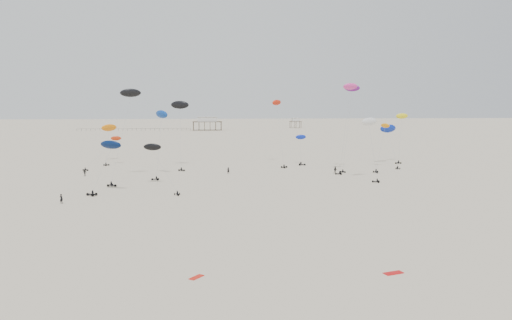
{
  "coord_description": "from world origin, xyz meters",
  "views": [
    {
      "loc": [
        -9.81,
        -13.06,
        18.23
      ],
      "look_at": [
        0.0,
        88.0,
        7.0
      ],
      "focal_mm": 35.0,
      "sensor_mm": 36.0,
      "label": 1
    }
  ],
  "objects": [
    {
      "name": "rig_4",
      "position": [
        11.98,
        138.77,
        13.35
      ],
      "size": [
        4.0,
        16.91,
        22.34
      ],
      "rotation": [
        0.0,
        0.0,
        5.39
      ],
      "color": "black",
      "rests_on": "ground"
    },
    {
      "name": "ground_plane",
      "position": [
        0.0,
        200.0,
        0.0
      ],
      "size": [
        900.0,
        900.0,
        0.0
      ],
      "primitive_type": "plane",
      "color": "#C1B599"
    },
    {
      "name": "rig_14",
      "position": [
        29.72,
        105.23,
        11.79
      ],
      "size": [
        4.95,
        8.93,
        15.36
      ],
      "rotation": [
        0.0,
        0.0,
        1.17
      ],
      "color": "black",
      "rests_on": "ground"
    },
    {
      "name": "rig_6",
      "position": [
        -39.98,
        138.23,
        5.37
      ],
      "size": [
        8.49,
        16.61,
        17.4
      ],
      "rotation": [
        0.0,
        0.0,
        4.12
      ],
      "color": "black",
      "rests_on": "ground"
    },
    {
      "name": "rig_1",
      "position": [
        51.09,
        139.57,
        10.71
      ],
      "size": [
        5.93,
        6.63,
        15.74
      ],
      "rotation": [
        0.0,
        0.0,
        1.9
      ],
      "color": "black",
      "rests_on": "ground"
    },
    {
      "name": "rig_8",
      "position": [
        27.62,
        117.78,
        18.86
      ],
      "size": [
        7.34,
        7.06,
        24.28
      ],
      "rotation": [
        0.0,
        0.0,
        1.31
      ],
      "color": "black",
      "rests_on": "ground"
    },
    {
      "name": "rig_2",
      "position": [
        38.89,
        122.95,
        6.66
      ],
      "size": [
        8.74,
        15.16,
        17.84
      ],
      "rotation": [
        0.0,
        0.0,
        3.15
      ],
      "color": "black",
      "rests_on": "ground"
    },
    {
      "name": "pavilion_main",
      "position": [
        -10.0,
        350.0,
        4.22
      ],
      "size": [
        21.0,
        13.0,
        9.8
      ],
      "color": "brown",
      "rests_on": "ground"
    },
    {
      "name": "pavilion_small",
      "position": [
        60.0,
        380.0,
        3.49
      ],
      "size": [
        9.0,
        7.0,
        8.0
      ],
      "color": "brown",
      "rests_on": "ground"
    },
    {
      "name": "rig_3",
      "position": [
        -21.23,
        99.65,
        7.06
      ],
      "size": [
        9.45,
        17.21,
        17.86
      ],
      "rotation": [
        0.0,
        0.0,
        3.4
      ],
      "color": "black",
      "rests_on": "ground"
    },
    {
      "name": "rig_12",
      "position": [
        46.15,
        136.76,
        9.95
      ],
      "size": [
        6.4,
        17.67,
        17.39
      ],
      "rotation": [
        0.0,
        0.0,
        -0.2
      ],
      "color": "black",
      "rests_on": "ground"
    },
    {
      "name": "rig_10",
      "position": [
        -30.76,
        92.15,
        7.78
      ],
      "size": [
        7.14,
        7.54,
        11.23
      ],
      "rotation": [
        0.0,
        0.0,
        1.21
      ],
      "color": "black",
      "rests_on": "ground"
    },
    {
      "name": "pier_fence",
      "position": [
        -62.0,
        350.0,
        0.77
      ],
      "size": [
        80.2,
        0.2,
        1.5
      ],
      "color": "black",
      "rests_on": "ground"
    },
    {
      "name": "spectator_2",
      "position": [
        -41.45,
        117.67,
        0.0
      ],
      "size": [
        1.24,
        0.77,
        1.98
      ],
      "primitive_type": "imported",
      "rotation": [
        0.0,
        0.0,
        6.15
      ],
      "color": "black",
      "rests_on": "ground"
    },
    {
      "name": "grounded_kite_b",
      "position": [
        -11.17,
        38.52,
        0.0
      ],
      "size": [
        1.67,
        1.84,
        0.07
      ],
      "primitive_type": "cube",
      "rotation": [
        0.0,
        0.0,
        0.9
      ],
      "color": "red",
      "rests_on": "ground"
    },
    {
      "name": "rig_9",
      "position": [
        18.64,
        136.67,
        4.69
      ],
      "size": [
        3.49,
        5.27,
        9.21
      ],
      "rotation": [
        0.0,
        0.0,
        4.51
      ],
      "color": "black",
      "rests_on": "ground"
    },
    {
      "name": "rig_11",
      "position": [
        -17.76,
        134.07,
        15.91
      ],
      "size": [
        5.66,
        12.62,
        20.27
      ],
      "rotation": [
        0.0,
        0.0,
        4.04
      ],
      "color": "black",
      "rests_on": "ground"
    },
    {
      "name": "rig_13",
      "position": [
        -41.84,
        152.86,
        9.74
      ],
      "size": [
        5.6,
        18.38,
        17.34
      ],
      "rotation": [
        0.0,
        0.0,
        5.5
      ],
      "color": "black",
      "rests_on": "ground"
    },
    {
      "name": "grounded_kite_a",
      "position": [
        10.16,
        37.77,
        0.0
      ],
      "size": [
        2.37,
        1.51,
        0.08
      ],
      "primitive_type": "cube",
      "rotation": [
        0.0,
        0.0,
        0.3
      ],
      "color": "#BF0B0C",
      "rests_on": "ground"
    },
    {
      "name": "rig_7",
      "position": [
        -21.69,
        115.83,
        13.44
      ],
      "size": [
        4.6,
        11.72,
        17.59
      ],
      "rotation": [
        0.0,
        0.0,
        1.54
      ],
      "color": "black",
      "rests_on": "ground"
    },
    {
      "name": "spectator_1",
      "position": [
        24.11,
        116.48,
        0.0
      ],
      "size": [
        1.2,
        0.9,
        2.19
      ],
      "primitive_type": "imported",
      "rotation": [
        0.0,
        0.0,
        5.99
      ],
      "color": "black",
      "rests_on": "ground"
    },
    {
      "name": "rig_5",
      "position": [
        -29.34,
        111.38,
        16.91
      ],
      "size": [
        6.56,
        17.2,
        24.29
      ],
      "rotation": [
        0.0,
        0.0,
        4.16
      ],
      "color": "black",
      "rests_on": "ground"
    },
    {
      "name": "spectator_0",
      "position": [
        -37.05,
        81.26,
        0.0
      ],
      "size": [
        0.92,
        0.8,
        2.11
      ],
      "primitive_type": "imported",
      "rotation": [
        0.0,
        0.0,
        2.71
      ],
      "color": "black",
      "rests_on": "ground"
    },
    {
      "name": "rig_0",
      "position": [
        30.14,
        124.0,
        19.37
      ],
      "size": [
        7.37,
        10.14,
        24.23
      ],
      "rotation": [
        0.0,
        0.0,
        3.61
      ],
      "color": "black",
      "rests_on": "ground"
    },
    {
      "name": "spectator_3",
      "position": [
        -4.44,
        118.81,
        0.0
      ],
      "size": [
        0.85,
        0.69,
        2.03
      ],
      "primitive_type": "imported",
      "rotation": [
        0.0,
        0.0,
        2.86
      ],
      "color": "black",
      "rests_on": "ground"
    }
  ]
}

